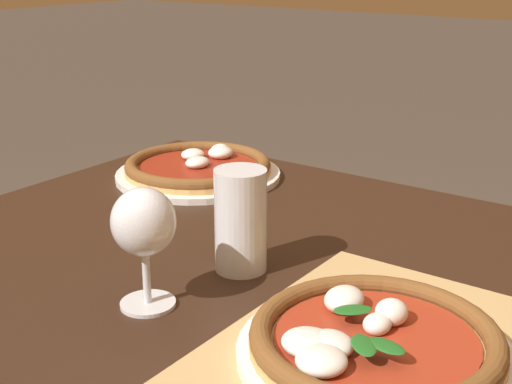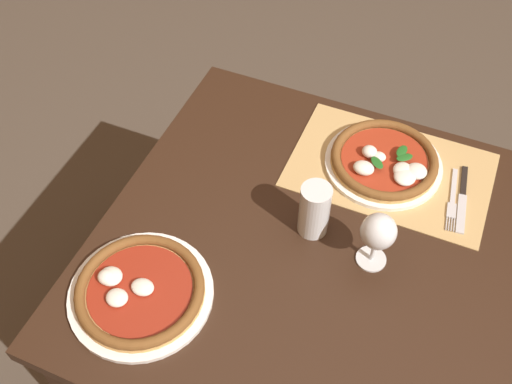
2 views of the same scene
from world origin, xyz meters
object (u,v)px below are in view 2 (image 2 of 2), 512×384
Objects in this scene: knife at (462,199)px; wine_glass at (378,233)px; pizza_far at (139,291)px; pint_glass at (314,211)px; pizza_near at (385,161)px; fork at (452,199)px.

wine_glass is at bearing 57.95° from knife.
wine_glass is at bearing -146.98° from pizza_far.
wine_glass reaches higher than pint_glass.
pizza_near is at bearing -80.23° from wine_glass.
pizza_far is 0.43m from pint_glass.
pizza_near is 2.08× the size of pint_glass.
knife is at bearing -144.40° from pint_glass.
pizza_far is 0.81m from knife.
pizza_far is at bearing 47.83° from pint_glass.
wine_glass is at bearing 99.77° from pizza_near.
pizza_near reaches higher than pizza_far.
knife is at bearing -153.68° from fork.
pizza_far reaches higher than fork.
pizza_far is 0.53m from wine_glass.
pizza_far is 0.79m from fork.
pizza_near is 0.69m from pizza_far.
pizza_near is 0.30m from wine_glass.
fork is 0.02m from knife.
pizza_far is at bearing 33.02° from wine_glass.
pizza_far is at bearing 42.53° from fork.
pint_glass reaches higher than knife.
wine_glass is (-0.05, 0.29, 0.08)m from pizza_near.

